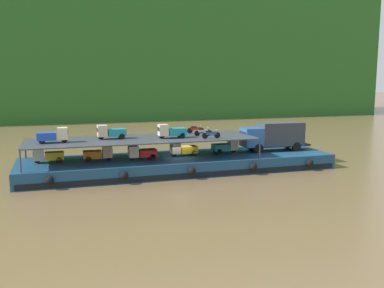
{
  "coord_description": "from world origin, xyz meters",
  "views": [
    {
      "loc": [
        -11.91,
        -41.57,
        9.37
      ],
      "look_at": [
        1.33,
        0.0,
        2.7
      ],
      "focal_mm": 40.39,
      "sensor_mm": 36.0,
      "label": 1
    }
  ],
  "objects_px": {
    "mini_truck_lower_aft": "(98,153)",
    "mini_truck_upper_mid": "(111,132)",
    "mini_truck_lower_stern": "(48,155)",
    "motorcycle_upper_stbd": "(196,129)",
    "mini_truck_lower_fore": "(183,149)",
    "mini_truck_lower_bow": "(225,146)",
    "motorcycle_upper_port": "(211,134)",
    "motorcycle_upper_centre": "(203,132)",
    "mini_truck_upper_fore": "(171,131)",
    "cargo_barge": "(180,164)",
    "covered_lorry": "(274,135)",
    "mini_truck_lower_mid": "(142,152)",
    "mini_truck_upper_stern": "(53,135)"
  },
  "relations": [
    {
      "from": "motorcycle_upper_stbd",
      "to": "mini_truck_upper_stern",
      "type": "bearing_deg",
      "value": -169.97
    },
    {
      "from": "mini_truck_lower_aft",
      "to": "motorcycle_upper_centre",
      "type": "xyz_separation_m",
      "value": [
        10.58,
        -0.15,
        1.74
      ]
    },
    {
      "from": "cargo_barge",
      "to": "motorcycle_upper_port",
      "type": "bearing_deg",
      "value": -38.94
    },
    {
      "from": "cargo_barge",
      "to": "motorcycle_upper_stbd",
      "type": "height_order",
      "value": "motorcycle_upper_stbd"
    },
    {
      "from": "mini_truck_lower_aft",
      "to": "motorcycle_upper_port",
      "type": "xyz_separation_m",
      "value": [
        10.7,
        -2.28,
        1.74
      ]
    },
    {
      "from": "mini_truck_lower_bow",
      "to": "mini_truck_upper_mid",
      "type": "relative_size",
      "value": 1.0
    },
    {
      "from": "covered_lorry",
      "to": "mini_truck_lower_bow",
      "type": "relative_size",
      "value": 2.85
    },
    {
      "from": "cargo_barge",
      "to": "mini_truck_upper_fore",
      "type": "distance_m",
      "value": 3.64
    },
    {
      "from": "mini_truck_lower_stern",
      "to": "mini_truck_lower_aft",
      "type": "height_order",
      "value": "same"
    },
    {
      "from": "motorcycle_upper_centre",
      "to": "motorcycle_upper_stbd",
      "type": "height_order",
      "value": "same"
    },
    {
      "from": "mini_truck_lower_aft",
      "to": "motorcycle_upper_port",
      "type": "height_order",
      "value": "motorcycle_upper_port"
    },
    {
      "from": "mini_truck_lower_stern",
      "to": "mini_truck_lower_aft",
      "type": "relative_size",
      "value": 1.0
    },
    {
      "from": "mini_truck_lower_mid",
      "to": "mini_truck_lower_bow",
      "type": "bearing_deg",
      "value": 6.68
    },
    {
      "from": "mini_truck_lower_fore",
      "to": "motorcycle_upper_port",
      "type": "height_order",
      "value": "motorcycle_upper_port"
    },
    {
      "from": "mini_truck_lower_aft",
      "to": "mini_truck_upper_stern",
      "type": "distance_m",
      "value": 4.57
    },
    {
      "from": "covered_lorry",
      "to": "motorcycle_upper_stbd",
      "type": "xyz_separation_m",
      "value": [
        -8.33,
        1.99,
        0.74
      ]
    },
    {
      "from": "mini_truck_upper_mid",
      "to": "motorcycle_upper_port",
      "type": "distance_m",
      "value": 9.76
    },
    {
      "from": "mini_truck_lower_aft",
      "to": "mini_truck_upper_mid",
      "type": "bearing_deg",
      "value": 15.34
    },
    {
      "from": "covered_lorry",
      "to": "mini_truck_upper_mid",
      "type": "xyz_separation_m",
      "value": [
        -17.53,
        0.35,
        1.0
      ]
    },
    {
      "from": "mini_truck_lower_aft",
      "to": "motorcycle_upper_stbd",
      "type": "bearing_deg",
      "value": 10.75
    },
    {
      "from": "mini_truck_lower_mid",
      "to": "covered_lorry",
      "type": "bearing_deg",
      "value": 2.79
    },
    {
      "from": "cargo_barge",
      "to": "motorcycle_upper_port",
      "type": "height_order",
      "value": "motorcycle_upper_port"
    },
    {
      "from": "mini_truck_lower_fore",
      "to": "motorcycle_upper_port",
      "type": "distance_m",
      "value": 3.61
    },
    {
      "from": "mini_truck_upper_fore",
      "to": "motorcycle_upper_port",
      "type": "height_order",
      "value": "mini_truck_upper_fore"
    },
    {
      "from": "covered_lorry",
      "to": "motorcycle_upper_port",
      "type": "distance_m",
      "value": 8.49
    },
    {
      "from": "mini_truck_lower_aft",
      "to": "motorcycle_upper_stbd",
      "type": "height_order",
      "value": "motorcycle_upper_stbd"
    },
    {
      "from": "mini_truck_lower_mid",
      "to": "mini_truck_lower_fore",
      "type": "xyz_separation_m",
      "value": [
        4.42,
        0.71,
        0.0
      ]
    },
    {
      "from": "mini_truck_lower_mid",
      "to": "mini_truck_upper_fore",
      "type": "xyz_separation_m",
      "value": [
        2.97,
        -0.11,
        2.0
      ]
    },
    {
      "from": "covered_lorry",
      "to": "motorcycle_upper_port",
      "type": "xyz_separation_m",
      "value": [
        -8.14,
        -2.29,
        0.74
      ]
    },
    {
      "from": "mini_truck_lower_aft",
      "to": "motorcycle_upper_stbd",
      "type": "distance_m",
      "value": 10.84
    },
    {
      "from": "cargo_barge",
      "to": "motorcycle_upper_port",
      "type": "distance_m",
      "value": 4.62
    },
    {
      "from": "mini_truck_lower_aft",
      "to": "mini_truck_lower_mid",
      "type": "bearing_deg",
      "value": -9.78
    },
    {
      "from": "cargo_barge",
      "to": "mini_truck_upper_mid",
      "type": "height_order",
      "value": "mini_truck_upper_mid"
    },
    {
      "from": "mini_truck_lower_fore",
      "to": "mini_truck_upper_mid",
      "type": "relative_size",
      "value": 1.0
    },
    {
      "from": "mini_truck_upper_stern",
      "to": "motorcycle_upper_port",
      "type": "bearing_deg",
      "value": -6.57
    },
    {
      "from": "motorcycle_upper_stbd",
      "to": "cargo_barge",
      "type": "bearing_deg",
      "value": -138.07
    },
    {
      "from": "mini_truck_lower_stern",
      "to": "mini_truck_upper_mid",
      "type": "xyz_separation_m",
      "value": [
        5.91,
        -0.05,
        2.0
      ]
    },
    {
      "from": "mini_truck_lower_fore",
      "to": "motorcycle_upper_stbd",
      "type": "distance_m",
      "value": 3.31
    },
    {
      "from": "motorcycle_upper_port",
      "to": "motorcycle_upper_stbd",
      "type": "distance_m",
      "value": 4.28
    },
    {
      "from": "mini_truck_lower_bow",
      "to": "motorcycle_upper_centre",
      "type": "bearing_deg",
      "value": -169.31
    },
    {
      "from": "mini_truck_lower_bow",
      "to": "motorcycle_upper_port",
      "type": "height_order",
      "value": "motorcycle_upper_port"
    },
    {
      "from": "mini_truck_lower_stern",
      "to": "motorcycle_upper_port",
      "type": "distance_m",
      "value": 15.63
    },
    {
      "from": "cargo_barge",
      "to": "mini_truck_lower_stern",
      "type": "height_order",
      "value": "mini_truck_lower_stern"
    },
    {
      "from": "covered_lorry",
      "to": "mini_truck_lower_fore",
      "type": "distance_m",
      "value": 10.37
    },
    {
      "from": "mini_truck_upper_mid",
      "to": "mini_truck_upper_fore",
      "type": "bearing_deg",
      "value": -11.54
    },
    {
      "from": "mini_truck_lower_bow",
      "to": "motorcycle_upper_centre",
      "type": "relative_size",
      "value": 1.46
    },
    {
      "from": "motorcycle_upper_centre",
      "to": "motorcycle_upper_stbd",
      "type": "bearing_deg",
      "value": 91.86
    },
    {
      "from": "mini_truck_lower_fore",
      "to": "cargo_barge",
      "type": "bearing_deg",
      "value": -157.56
    },
    {
      "from": "mini_truck_lower_stern",
      "to": "motorcycle_upper_stbd",
      "type": "distance_m",
      "value": 15.29
    },
    {
      "from": "mini_truck_lower_aft",
      "to": "mini_truck_lower_fore",
      "type": "relative_size",
      "value": 0.99
    }
  ]
}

